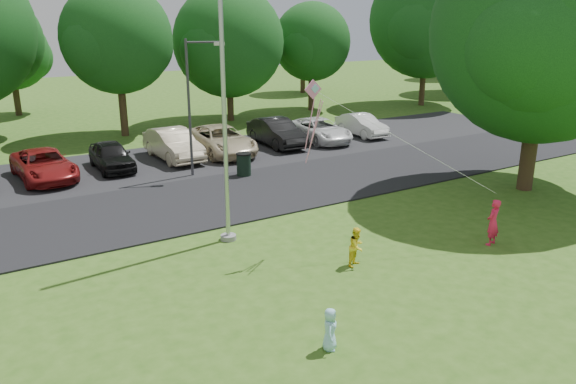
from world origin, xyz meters
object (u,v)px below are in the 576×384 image
flagpole (224,110)px  big_tree (544,36)px  kite (318,108)px  street_lamp (194,96)px  trash_can (244,165)px  woman (493,222)px  child_yellow (357,247)px  child_blue (330,329)px

flagpole → big_tree: 12.95m
flagpole → kite: (1.96, -2.10, 0.19)m
street_lamp → trash_can: street_lamp is taller
woman → kite: kite is taller
woman → child_yellow: (-4.55, 1.02, -0.17)m
street_lamp → kite: size_ratio=1.12×
flagpole → big_tree: size_ratio=0.94×
child_yellow → child_blue: size_ratio=1.19×
woman → child_yellow: 4.66m
child_blue → woman: bearing=-35.7°
big_tree → kite: 10.90m
trash_can → woman: bearing=-74.7°
street_lamp → woman: (4.71, -12.11, -2.83)m
trash_can → kite: (-1.87, -8.39, 3.82)m
big_tree → kite: (-10.75, -0.53, -1.74)m
big_tree → kite: size_ratio=2.01×
street_lamp → big_tree: bearing=-17.7°
trash_can → child_blue: bearing=-109.9°
child_yellow → kite: 4.10m
big_tree → woman: big_tree is taller
street_lamp → woman: bearing=-46.1°
big_tree → child_blue: big_tree is taller
street_lamp → big_tree: size_ratio=0.56×
child_yellow → woman: bearing=-37.2°
woman → street_lamp: bearing=-83.5°
flagpole → street_lamp: (2.12, 7.43, -0.60)m
flagpole → kite: flagpole is taller
big_tree → child_yellow: (-10.43, -2.09, -5.53)m
trash_can → child_blue: 13.82m
flagpole → child_yellow: bearing=-58.1°
flagpole → kite: 2.88m
child_yellow → trash_can: bearing=56.6°
street_lamp → child_blue: bearing=-79.2°
trash_can → big_tree: (8.88, -7.86, 5.56)m
child_blue → flagpole: bearing=32.1°
big_tree → kite: big_tree is taller
trash_can → flagpole: bearing=-121.4°
child_blue → kite: kite is taller
kite → child_yellow: bearing=-76.2°
trash_can → child_blue: (-4.70, -13.00, -0.05)m
trash_can → child_yellow: 10.07m
kite → street_lamp: bearing=91.4°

